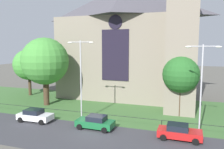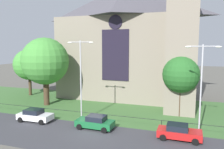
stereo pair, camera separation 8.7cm
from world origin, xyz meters
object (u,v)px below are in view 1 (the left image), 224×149
at_px(tree_left_near, 45,61).
at_px(streetlamp_far, 202,79).
at_px(streetlamp_near, 81,72).
at_px(tree_left_far, 29,65).
at_px(parked_car_red, 179,132).
at_px(tree_right_near, 181,75).
at_px(church_building, 129,40).
at_px(parked_car_white, 35,115).
at_px(parked_car_green, 95,122).

height_order(tree_left_near, streetlamp_far, tree_left_near).
height_order(tree_left_near, streetlamp_near, tree_left_near).
xyz_separation_m(tree_left_far, streetlamp_far, (29.17, -10.28, 0.09)).
xyz_separation_m(tree_left_near, parked_car_red, (20.13, -7.03, -6.06)).
bearing_deg(tree_right_near, tree_left_near, -177.93).
xyz_separation_m(church_building, parked_car_white, (-7.33, -16.95, -9.53)).
distance_m(tree_right_near, parked_car_white, 18.96).
distance_m(tree_left_far, streetlamp_near, 18.82).
distance_m(tree_right_near, streetlamp_far, 6.33).
relative_size(church_building, parked_car_green, 6.12).
distance_m(streetlamp_far, parked_car_red, 5.71).
xyz_separation_m(streetlamp_near, parked_car_red, (11.49, -1.81, -5.34)).
height_order(tree_left_far, parked_car_green, tree_left_far).
relative_size(church_building, tree_left_near, 2.49).
xyz_separation_m(tree_left_far, tree_left_near, (7.12, -5.06, 1.07)).
bearing_deg(streetlamp_near, parked_car_white, -160.85).
xyz_separation_m(tree_left_near, parked_car_white, (3.27, -7.09, -6.06)).
distance_m(streetlamp_near, parked_car_green, 6.19).
bearing_deg(parked_car_red, church_building, 120.00).
relative_size(tree_right_near, parked_car_red, 1.86).
bearing_deg(streetlamp_far, church_building, 127.17).
distance_m(church_building, tree_left_near, 14.89).
relative_size(tree_left_near, tree_right_near, 1.33).
xyz_separation_m(tree_left_far, parked_car_green, (18.35, -12.07, -4.98)).
xyz_separation_m(church_building, tree_left_near, (-10.60, -9.86, -3.47)).
bearing_deg(streetlamp_far, parked_car_red, -136.66).
xyz_separation_m(church_building, tree_right_near, (9.29, -9.14, -4.81)).
relative_size(tree_left_far, parked_car_green, 2.02).
relative_size(tree_right_near, streetlamp_near, 0.80).
bearing_deg(tree_left_near, parked_car_red, -19.25).
relative_size(tree_left_near, parked_car_green, 2.46).
distance_m(streetlamp_near, streetlamp_far, 13.40).
bearing_deg(streetlamp_near, tree_left_near, 148.85).
bearing_deg(church_building, parked_car_green, -87.90).
bearing_deg(parked_car_green, tree_right_near, -136.77).
xyz_separation_m(streetlamp_far, parked_car_red, (-1.92, -1.81, -5.07)).
bearing_deg(tree_left_far, parked_car_white, -49.44).
height_order(tree_left_far, tree_right_near, tree_left_far).
distance_m(church_building, parked_car_white, 20.78).
relative_size(tree_left_far, tree_right_near, 1.09).
bearing_deg(streetlamp_near, church_building, 82.58).
bearing_deg(church_building, streetlamp_far, -52.83).
xyz_separation_m(streetlamp_near, parked_car_green, (2.58, -1.79, -5.34)).
distance_m(tree_left_near, parked_car_green, 14.55).
distance_m(streetlamp_far, parked_car_green, 12.08).
bearing_deg(church_building, tree_left_near, -137.08).
relative_size(church_building, tree_right_near, 3.32).
xyz_separation_m(tree_right_near, streetlamp_near, (-11.25, -5.94, 0.62)).
bearing_deg(parked_car_red, tree_left_far, 156.67).
distance_m(tree_left_far, tree_right_near, 27.36).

